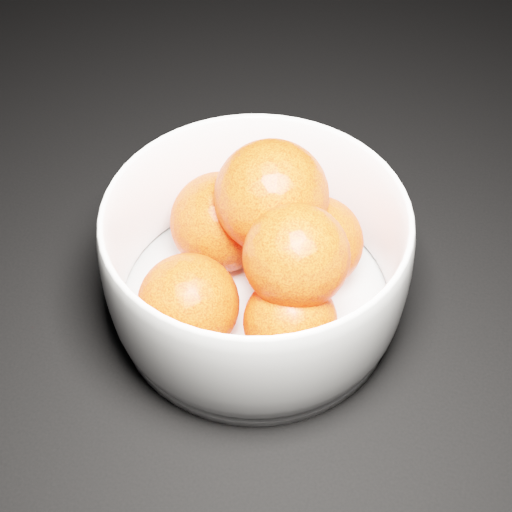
% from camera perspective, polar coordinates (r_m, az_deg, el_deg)
% --- Properties ---
extents(bowl, '(0.21, 0.21, 0.10)m').
position_cam_1_polar(bowl, '(0.50, 0.00, -0.40)').
color(bowl, white).
rests_on(bowl, ground).
extents(orange_pile, '(0.15, 0.15, 0.12)m').
position_cam_1_polar(orange_pile, '(0.49, 0.39, 0.74)').
color(orange_pile, '#FF350D').
rests_on(orange_pile, bowl).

